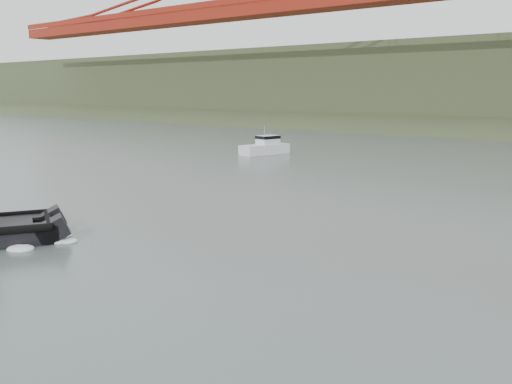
{
  "coord_description": "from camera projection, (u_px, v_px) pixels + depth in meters",
  "views": [
    {
      "loc": [
        17.11,
        -13.13,
        7.01
      ],
      "look_at": [
        0.89,
        7.05,
        2.4
      ],
      "focal_mm": 40.0,
      "sensor_mm": 36.0,
      "label": 1
    }
  ],
  "objects": [
    {
      "name": "motorboat",
      "position": [
        266.0,
        147.0,
        63.8
      ],
      "size": [
        3.08,
        6.21,
        3.27
      ],
      "rotation": [
        0.0,
        0.0,
        -0.19
      ],
      "color": "white",
      "rests_on": "ground"
    },
    {
      "name": "ground",
      "position": [
        123.0,
        276.0,
        21.86
      ],
      "size": [
        400.0,
        400.0,
        0.0
      ],
      "primitive_type": "plane",
      "color": "#485651",
      "rests_on": "ground"
    }
  ]
}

